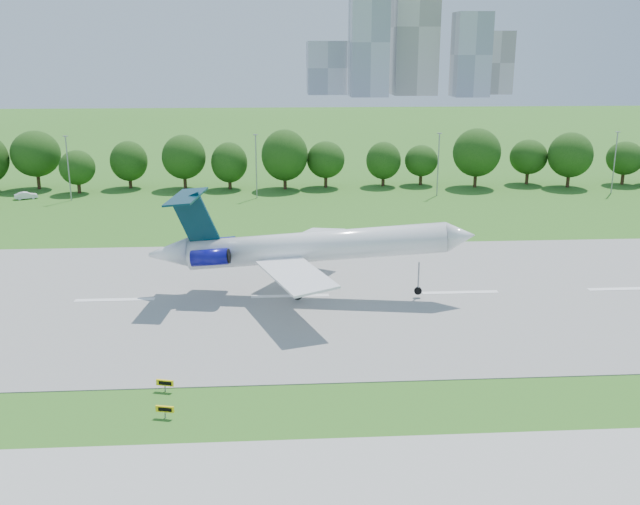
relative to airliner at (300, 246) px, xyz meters
The scene contains 9 objects.
ground 33.48m from the airliner, 130.04° to the right, with size 600.00×600.00×0.00m, color #30691B.
runway 22.01m from the airliner, behind, with size 400.00×45.00×0.08m, color gray.
tree_line 70.06m from the airliner, 107.60° to the left, with size 288.40×8.40×10.40m.
light_poles 61.52m from the airliner, 112.65° to the left, with size 175.90×0.25×12.19m.
skyline 374.63m from the airliner, 77.80° to the left, with size 127.00×52.00×80.00m.
airliner is the anchor object (origin of this frame).
taxi_sign_centre 30.52m from the airliner, 112.60° to the right, with size 1.46×0.48×1.03m.
taxi_sign_right 26.77m from the airliner, 117.68° to the right, with size 1.50×0.55×1.06m.
service_vehicle_a 77.37m from the airliner, 130.53° to the left, with size 1.44×4.14×1.36m, color white.
Camera 1 is at (18.47, -52.91, 27.69)m, focal length 40.00 mm.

